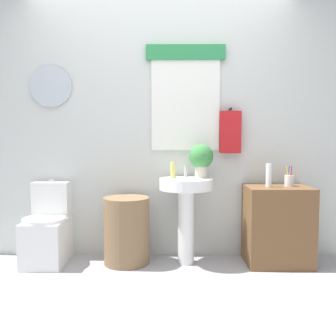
{
  "coord_description": "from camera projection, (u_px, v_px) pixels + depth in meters",
  "views": [
    {
      "loc": [
        0.1,
        -2.46,
        1.16
      ],
      "look_at": [
        0.08,
        0.8,
        0.89
      ],
      "focal_mm": 39.24,
      "sensor_mm": 36.0,
      "label": 1
    }
  ],
  "objects": [
    {
      "name": "ground_plane",
      "position": [
        156.0,
        305.0,
        2.55
      ],
      "size": [
        8.0,
        8.0,
        0.0
      ],
      "primitive_type": "plane",
      "color": "#A3A3A8"
    },
    {
      "name": "back_wall",
      "position": [
        160.0,
        123.0,
        3.59
      ],
      "size": [
        4.4,
        0.18,
        2.6
      ],
      "color": "silver",
      "rests_on": "ground_plane"
    },
    {
      "name": "toilet",
      "position": [
        48.0,
        231.0,
        3.41
      ],
      "size": [
        0.38,
        0.51,
        0.76
      ],
      "color": "white",
      "rests_on": "ground_plane"
    },
    {
      "name": "laundry_hamper",
      "position": [
        127.0,
        230.0,
        3.37
      ],
      "size": [
        0.42,
        0.42,
        0.61
      ],
      "primitive_type": "cylinder",
      "color": "#846647",
      "rests_on": "ground_plane"
    },
    {
      "name": "pedestal_sink",
      "position": [
        186.0,
        201.0,
        3.35
      ],
      "size": [
        0.49,
        0.49,
        0.79
      ],
      "color": "white",
      "rests_on": "ground_plane"
    },
    {
      "name": "faucet",
      "position": [
        186.0,
        172.0,
        3.45
      ],
      "size": [
        0.03,
        0.03,
        0.1
      ],
      "primitive_type": "cylinder",
      "color": "silver",
      "rests_on": "pedestal_sink"
    },
    {
      "name": "wooden_cabinet",
      "position": [
        277.0,
        225.0,
        3.36
      ],
      "size": [
        0.58,
        0.44,
        0.72
      ],
      "primitive_type": "cube",
      "color": "brown",
      "rests_on": "ground_plane"
    },
    {
      "name": "soap_bottle",
      "position": [
        173.0,
        170.0,
        3.37
      ],
      "size": [
        0.05,
        0.05,
        0.14
      ],
      "primitive_type": "cylinder",
      "color": "#DBD166",
      "rests_on": "pedestal_sink"
    },
    {
      "name": "potted_plant",
      "position": [
        201.0,
        158.0,
        3.37
      ],
      "size": [
        0.22,
        0.22,
        0.31
      ],
      "color": "beige",
      "rests_on": "pedestal_sink"
    },
    {
      "name": "lotion_bottle",
      "position": [
        269.0,
        175.0,
        3.28
      ],
      "size": [
        0.05,
        0.05,
        0.21
      ],
      "primitive_type": "cylinder",
      "color": "white",
      "rests_on": "wooden_cabinet"
    },
    {
      "name": "toothbrush_cup",
      "position": [
        289.0,
        180.0,
        3.35
      ],
      "size": [
        0.08,
        0.08,
        0.19
      ],
      "color": "silver",
      "rests_on": "wooden_cabinet"
    }
  ]
}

